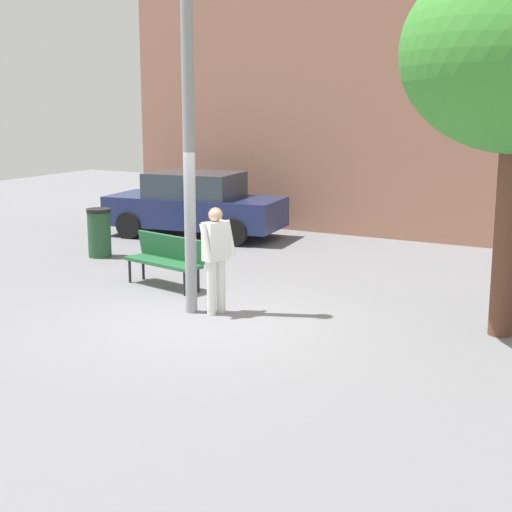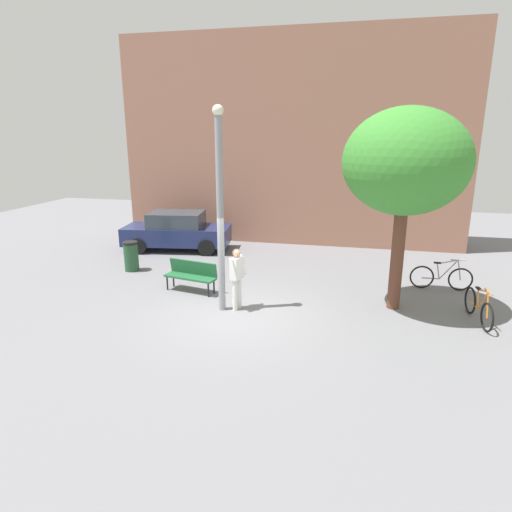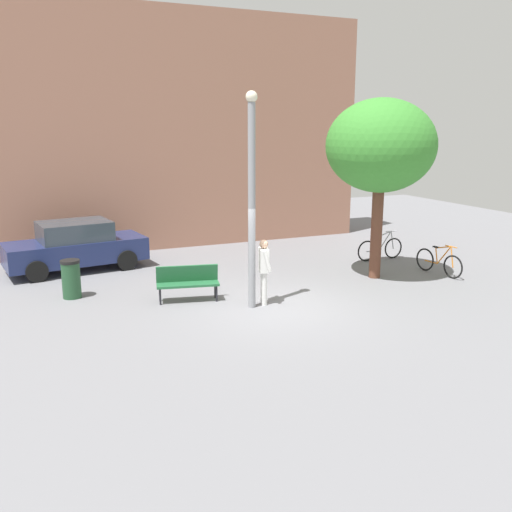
% 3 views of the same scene
% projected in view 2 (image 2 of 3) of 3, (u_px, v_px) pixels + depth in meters
% --- Properties ---
extents(ground_plane, '(36.00, 36.00, 0.00)m').
position_uv_depth(ground_plane, '(239.00, 314.00, 11.40)').
color(ground_plane, slate).
extents(building_facade, '(14.32, 2.00, 8.52)m').
position_uv_depth(building_facade, '(292.00, 141.00, 18.49)').
color(building_facade, '#9E6B56').
rests_on(building_facade, ground_plane).
extents(lamppost, '(0.28, 0.28, 5.24)m').
position_uv_depth(lamppost, '(220.00, 206.00, 10.99)').
color(lamppost, gray).
rests_on(lamppost, ground_plane).
extents(person_by_lamppost, '(0.40, 0.63, 1.67)m').
position_uv_depth(person_by_lamppost, '(237.00, 275.00, 11.52)').
color(person_by_lamppost, white).
rests_on(person_by_lamppost, ground_plane).
extents(park_bench, '(1.66, 0.80, 0.92)m').
position_uv_depth(park_bench, '(191.00, 273.00, 12.98)').
color(park_bench, '#236038').
rests_on(park_bench, ground_plane).
extents(plaza_tree, '(3.14, 3.14, 5.23)m').
position_uv_depth(plaza_tree, '(406.00, 163.00, 10.82)').
color(plaza_tree, brown).
rests_on(plaza_tree, ground_plane).
extents(bicycle_orange, '(0.26, 1.80, 0.97)m').
position_uv_depth(bicycle_orange, '(479.00, 307.00, 10.86)').
color(bicycle_orange, black).
rests_on(bicycle_orange, ground_plane).
extents(bicycle_silver, '(1.81, 0.08, 0.97)m').
position_uv_depth(bicycle_silver, '(441.00, 277.00, 13.15)').
color(bicycle_silver, black).
rests_on(bicycle_silver, ground_plane).
extents(parked_car_navy, '(4.40, 2.27, 1.55)m').
position_uv_depth(parked_car_navy, '(177.00, 231.00, 17.57)').
color(parked_car_navy, navy).
rests_on(parked_car_navy, ground_plane).
extents(trash_bin, '(0.50, 0.50, 1.02)m').
position_uv_depth(trash_bin, '(131.00, 256.00, 14.94)').
color(trash_bin, '#234C2D').
rests_on(trash_bin, ground_plane).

